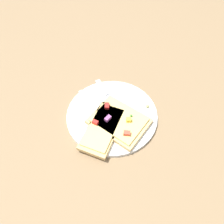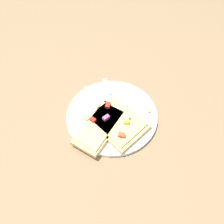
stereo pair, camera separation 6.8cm
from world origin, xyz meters
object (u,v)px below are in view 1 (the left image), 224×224
at_px(fork, 99,117).
at_px(pizza_slice_main, 119,121).
at_px(knife, 109,96).
at_px(plate, 112,115).
at_px(pizza_slice_corner, 103,128).

height_order(fork, pizza_slice_main, pizza_slice_main).
bearing_deg(pizza_slice_main, knife, 143.55).
xyz_separation_m(plate, pizza_slice_main, (-0.04, 0.01, 0.02)).
bearing_deg(fork, plate, 73.66).
distance_m(plate, knife, 0.07).
relative_size(plate, pizza_slice_main, 1.67).
bearing_deg(knife, pizza_slice_corner, -36.72).
bearing_deg(pizza_slice_corner, plate, 177.42).
height_order(fork, knife, knife).
bearing_deg(knife, fork, -49.26).
xyz_separation_m(plate, pizza_slice_corner, (-0.02, 0.06, 0.02)).
xyz_separation_m(plate, fork, (0.02, 0.03, 0.01)).
distance_m(knife, pizza_slice_corner, 0.13).
bearing_deg(fork, pizza_slice_corner, -17.07).
bearing_deg(plate, fork, 55.88).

